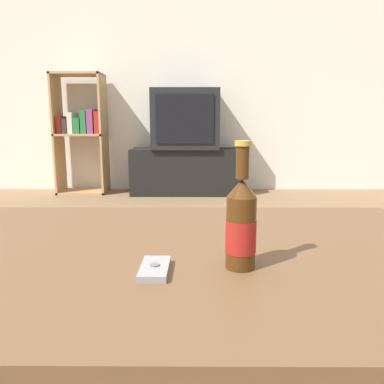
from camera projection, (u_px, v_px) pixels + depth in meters
name	position (u px, v px, depth m)	size (l,w,h in m)	color
back_wall	(190.00, 59.00, 3.68)	(8.00, 0.05, 2.60)	silver
coffee_table	(176.00, 268.00, 0.88)	(1.38, 0.85, 0.40)	brown
tv_stand	(186.00, 171.00, 3.63)	(1.04, 0.37, 0.44)	black
television	(185.00, 119.00, 3.53)	(0.63, 0.45, 0.55)	black
bookshelf	(81.00, 130.00, 3.60)	(0.47, 0.30, 1.14)	tan
beer_bottle	(241.00, 224.00, 0.75)	(0.06, 0.06, 0.26)	#47280F
cell_phone	(155.00, 269.00, 0.74)	(0.06, 0.11, 0.02)	gray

